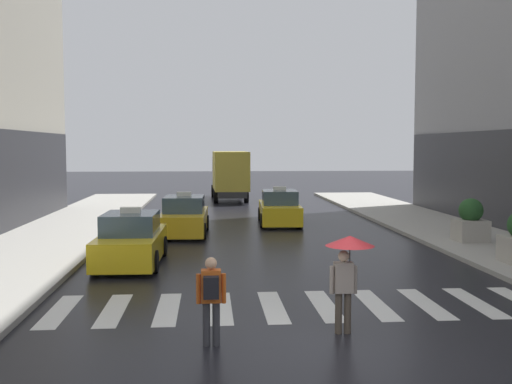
% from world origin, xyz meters
% --- Properties ---
extents(ground_plane, '(160.00, 160.00, 0.00)m').
position_xyz_m(ground_plane, '(0.00, 0.00, 0.00)').
color(ground_plane, black).
extents(crosswalk_markings, '(11.30, 2.80, 0.01)m').
position_xyz_m(crosswalk_markings, '(0.00, 3.00, 0.00)').
color(crosswalk_markings, silver).
rests_on(crosswalk_markings, ground).
extents(taxi_lead, '(2.01, 4.58, 1.80)m').
position_xyz_m(taxi_lead, '(-4.48, 8.34, 0.72)').
color(taxi_lead, yellow).
rests_on(taxi_lead, ground).
extents(taxi_second, '(2.05, 4.60, 1.80)m').
position_xyz_m(taxi_second, '(-3.08, 14.57, 0.72)').
color(taxi_second, gold).
rests_on(taxi_second, ground).
extents(taxi_third, '(2.09, 4.61, 1.80)m').
position_xyz_m(taxi_third, '(1.29, 17.67, 0.72)').
color(taxi_third, yellow).
rests_on(taxi_third, ground).
extents(box_truck, '(2.42, 7.59, 3.35)m').
position_xyz_m(box_truck, '(-0.65, 30.17, 1.85)').
color(box_truck, '#2D2D2D').
rests_on(box_truck, ground).
extents(pedestrian_with_umbrella, '(0.96, 0.96, 1.94)m').
position_xyz_m(pedestrian_with_umbrella, '(0.64, 0.93, 1.52)').
color(pedestrian_with_umbrella, '#473D33').
rests_on(pedestrian_with_umbrella, ground).
extents(pedestrian_with_backpack, '(0.55, 0.43, 1.65)m').
position_xyz_m(pedestrian_with_backpack, '(-2.02, 0.37, 0.97)').
color(pedestrian_with_backpack, '#333338').
rests_on(pedestrian_with_backpack, ground).
extents(planter_mid_block, '(1.10, 1.10, 1.60)m').
position_xyz_m(planter_mid_block, '(7.71, 11.10, 0.87)').
color(planter_mid_block, '#A8A399').
rests_on(planter_mid_block, curb_right).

